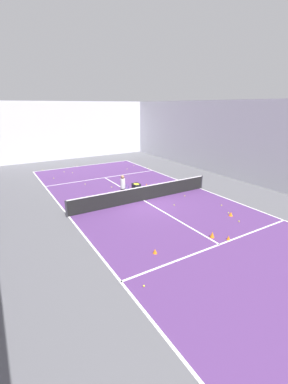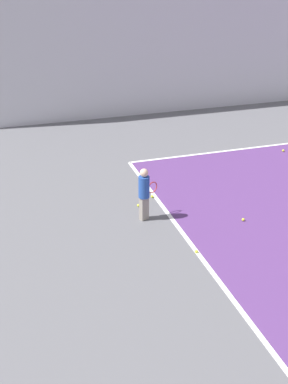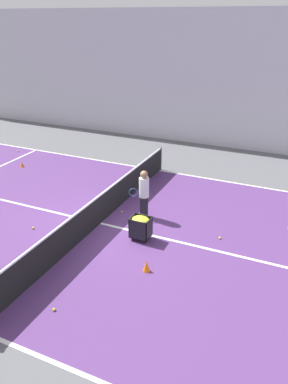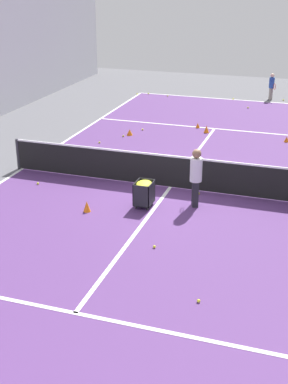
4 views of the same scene
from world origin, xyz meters
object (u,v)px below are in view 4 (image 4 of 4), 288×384
object	(u,v)px
training_cone_1	(287,139)
tennis_net	(171,171)
ball_cart	(144,189)
player_near_baseline	(272,85)
coach_at_net	(196,174)
training_cone_0	(206,129)

from	to	relation	value
training_cone_1	tennis_net	bearing A→B (deg)	62.93
tennis_net	training_cone_1	xyz separation A→B (m)	(-2.87, -5.62, -0.40)
tennis_net	training_cone_1	world-z (taller)	tennis_net
ball_cart	training_cone_1	xyz separation A→B (m)	(-3.17, -7.15, -0.40)
player_near_baseline	coach_at_net	bearing A→B (deg)	-26.56
coach_at_net	ball_cart	bearing A→B (deg)	89.16
player_near_baseline	coach_at_net	distance (m)	13.53
player_near_baseline	training_cone_1	xyz separation A→B (m)	(-1.30, 6.85, -0.62)
ball_cart	training_cone_0	distance (m)	7.42
training_cone_0	ball_cart	bearing A→B (deg)	89.17
training_cone_0	coach_at_net	bearing A→B (deg)	99.63
coach_at_net	training_cone_1	distance (m)	6.98
ball_cart	training_cone_1	distance (m)	7.83
coach_at_net	ball_cart	world-z (taller)	coach_at_net
ball_cart	training_cone_0	bearing A→B (deg)	-90.83
tennis_net	player_near_baseline	world-z (taller)	player_near_baseline
player_near_baseline	training_cone_0	xyz separation A→B (m)	(1.76, 6.59, -0.58)
ball_cart	training_cone_1	size ratio (longest dim) A/B	3.47
tennis_net	coach_at_net	size ratio (longest dim) A/B	6.31
tennis_net	training_cone_0	size ratio (longest dim) A/B	35.22
coach_at_net	ball_cart	distance (m)	1.43
tennis_net	ball_cart	distance (m)	1.57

